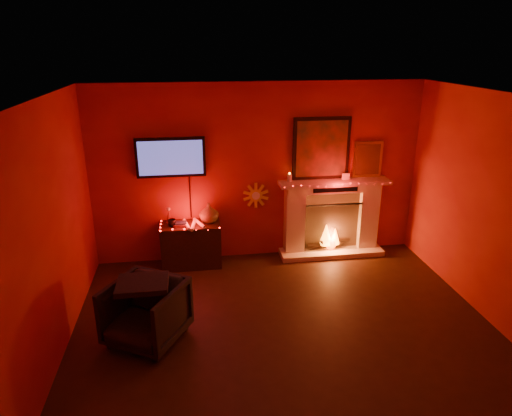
# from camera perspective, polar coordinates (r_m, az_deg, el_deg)

# --- Properties ---
(room) EXTENTS (5.00, 5.00, 5.00)m
(room) POSITION_cam_1_polar(r_m,az_deg,el_deg) (4.62, 5.09, -3.92)
(room) COLOR black
(room) RESTS_ON ground
(floor) EXTENTS (5.00, 5.00, 0.00)m
(floor) POSITION_cam_1_polar(r_m,az_deg,el_deg) (5.31, 4.63, -17.35)
(floor) COLOR black
(floor) RESTS_ON ground
(fireplace) EXTENTS (1.72, 0.40, 2.18)m
(fireplace) POSITION_cam_1_polar(r_m,az_deg,el_deg) (7.28, 9.40, -0.29)
(fireplace) COLOR beige
(fireplace) RESTS_ON floor
(tv) EXTENTS (1.00, 0.07, 1.24)m
(tv) POSITION_cam_1_polar(r_m,az_deg,el_deg) (6.74, -10.61, 6.21)
(tv) COLOR black
(tv) RESTS_ON room
(sunburst_clock) EXTENTS (0.40, 0.03, 0.40)m
(sunburst_clock) POSITION_cam_1_polar(r_m,az_deg,el_deg) (7.01, -0.02, 1.58)
(sunburst_clock) COLOR yellow
(sunburst_clock) RESTS_ON room
(console_table) EXTENTS (0.88, 0.52, 0.97)m
(console_table) POSITION_cam_1_polar(r_m,az_deg,el_deg) (6.96, -7.95, -4.16)
(console_table) COLOR black
(console_table) RESTS_ON floor
(armchair) EXTENTS (1.07, 1.07, 0.72)m
(armchair) POSITION_cam_1_polar(r_m,az_deg,el_deg) (5.40, -13.60, -12.57)
(armchair) COLOR black
(armchair) RESTS_ON floor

